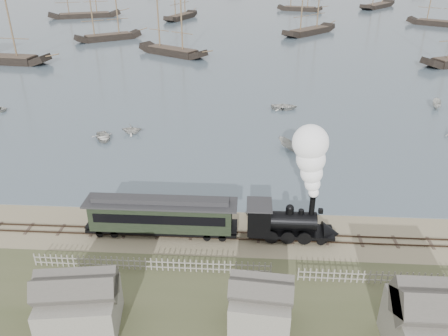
{
  "coord_description": "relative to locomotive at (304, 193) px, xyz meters",
  "views": [
    {
      "loc": [
        0.9,
        -34.06,
        22.93
      ],
      "look_at": [
        -1.46,
        4.57,
        3.5
      ],
      "focal_mm": 35.0,
      "sensor_mm": 36.0,
      "label": 1
    }
  ],
  "objects": [
    {
      "name": "ground",
      "position": [
        -5.65,
        2.0,
        -4.69
      ],
      "size": [
        600.0,
        600.0,
        0.0
      ],
      "primitive_type": "plane",
      "color": "tan",
      "rests_on": "ground"
    },
    {
      "name": "harbor_water",
      "position": [
        -5.65,
        172.0,
        -4.66
      ],
      "size": [
        600.0,
        336.0,
        0.06
      ],
      "primitive_type": "cube",
      "color": "#485D67",
      "rests_on": "ground"
    },
    {
      "name": "rail_track",
      "position": [
        -5.65,
        0.0,
        -4.65
      ],
      "size": [
        120.0,
        1.8,
        0.16
      ],
      "color": "#36271D",
      "rests_on": "ground"
    },
    {
      "name": "picket_fence_west",
      "position": [
        -12.15,
        -5.0,
        -4.69
      ],
      "size": [
        19.0,
        0.1,
        1.2
      ],
      "primitive_type": null,
      "color": "gray",
      "rests_on": "ground"
    },
    {
      "name": "picket_fence_east",
      "position": [
        6.85,
        -5.5,
        -4.69
      ],
      "size": [
        15.0,
        0.1,
        1.2
      ],
      "primitive_type": null,
      "color": "gray",
      "rests_on": "ground"
    },
    {
      "name": "shed_left",
      "position": [
        -15.65,
        -11.0,
        -4.69
      ],
      "size": [
        5.0,
        4.0,
        4.1
      ],
      "primitive_type": null,
      "color": "gray",
      "rests_on": "ground"
    },
    {
      "name": "shed_mid",
      "position": [
        -3.65,
        -10.0,
        -4.69
      ],
      "size": [
        4.0,
        3.5,
        3.6
      ],
      "primitive_type": null,
      "color": "gray",
      "rests_on": "ground"
    },
    {
      "name": "locomotive",
      "position": [
        0.0,
        0.0,
        0.0
      ],
      "size": [
        8.17,
        3.05,
        10.19
      ],
      "color": "black",
      "rests_on": "ground"
    },
    {
      "name": "passenger_coach",
      "position": [
        -12.23,
        0.0,
        -2.63
      ],
      "size": [
        13.35,
        2.57,
        3.24
      ],
      "color": "black",
      "rests_on": "ground"
    },
    {
      "name": "beached_dinghy",
      "position": [
        -2.78,
        2.9,
        -4.27
      ],
      "size": [
        4.24,
        4.88,
        0.85
      ],
      "primitive_type": "imported",
      "rotation": [
        0.0,
        0.0,
        1.18
      ],
      "color": "beige",
      "rests_on": "ground"
    },
    {
      "name": "rowboat_0",
      "position": [
        -24.19,
        20.81,
        -4.22
      ],
      "size": [
        4.74,
        4.24,
        0.81
      ],
      "primitive_type": "imported",
      "rotation": [
        0.0,
        0.0,
        0.46
      ],
      "color": "beige",
      "rests_on": "harbor_water"
    },
    {
      "name": "rowboat_1",
      "position": [
        -20.89,
        23.17,
        -3.9
      ],
      "size": [
        2.41,
        2.79,
        1.46
      ],
      "primitive_type": "imported",
      "rotation": [
        0.0,
        0.0,
        1.57
      ],
      "color": "beige",
      "rests_on": "harbor_water"
    },
    {
      "name": "rowboat_2",
      "position": [
        0.27,
        19.32,
        -4.0
      ],
      "size": [
        3.31,
        2.97,
        1.26
      ],
      "primitive_type": "imported",
      "rotation": [
        0.0,
        0.0,
        3.81
      ],
      "color": "beige",
      "rests_on": "harbor_water"
    },
    {
      "name": "rowboat_3",
      "position": [
        0.8,
        34.92,
        -4.19
      ],
      "size": [
        3.04,
        4.24,
        0.88
      ],
      "primitive_type": "imported",
      "rotation": [
        0.0,
        0.0,
        1.57
      ],
      "color": "beige",
      "rests_on": "harbor_water"
    },
    {
      "name": "rowboat_5",
      "position": [
        25.22,
        36.96,
        -3.98
      ],
      "size": [
        3.59,
        2.27,
        1.3
      ],
      "primitive_type": "imported",
      "rotation": [
        0.0,
        0.0,
        2.82
      ],
      "color": "beige",
      "rests_on": "harbor_water"
    },
    {
      "name": "schooner_1",
      "position": [
        -44.75,
        91.44,
        5.37
      ],
      "size": [
        17.41,
        13.89,
        20.0
      ],
      "primitive_type": null,
      "rotation": [
        0.0,
        0.0,
        0.61
      ],
      "color": "black",
      "rests_on": "harbor_water"
    },
    {
      "name": "schooner_2",
      "position": [
        -23.64,
        73.39,
        5.37
      ],
      "size": [
        18.32,
        13.69,
        20.0
      ],
      "primitive_type": null,
      "rotation": [
        0.0,
        0.0,
        -0.56
      ],
      "color": "black",
      "rests_on": "harbor_water"
    }
  ]
}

